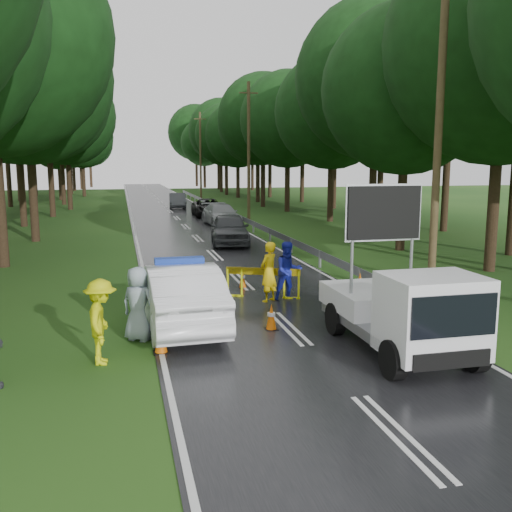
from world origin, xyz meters
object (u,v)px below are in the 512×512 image
object	(u,v)px
queue_car_third	(208,208)
queue_car_fourth	(178,201)
work_truck	(404,311)
barrier	(263,275)
civilian	(288,271)
queue_car_second	(221,215)
officer	(269,272)
queue_car_first	(230,229)
police_sedan	(180,295)

from	to	relation	value
queue_car_third	queue_car_fourth	bearing A→B (deg)	101.81
work_truck	barrier	xyz separation A→B (m)	(-1.75, 5.91, -0.27)
civilian	queue_car_second	bearing A→B (deg)	80.71
officer	queue_car_first	bearing A→B (deg)	-134.44
officer	queue_car_fourth	world-z (taller)	officer
queue_car_second	barrier	bearing A→B (deg)	-100.34
civilian	queue_car_fourth	world-z (taller)	civilian
barrier	queue_car_second	xyz separation A→B (m)	(2.36, 21.16, -0.02)
officer	queue_car_second	world-z (taller)	officer
barrier	queue_car_first	xyz separation A→B (m)	(1.21, 12.05, 0.07)
queue_car_second	queue_car_fourth	distance (m)	15.19
barrier	civilian	size ratio (longest dim) A/B	1.19
work_truck	queue_car_first	bearing A→B (deg)	91.42
civilian	queue_car_fourth	size ratio (longest dim) A/B	0.43
queue_car_third	police_sedan	bearing A→B (deg)	-98.63
officer	queue_car_third	bearing A→B (deg)	-134.03
barrier	police_sedan	bearing A→B (deg)	-114.25
police_sedan	queue_car_third	size ratio (longest dim) A/B	1.04
officer	queue_car_fourth	distance (m)	36.78
police_sedan	officer	size ratio (longest dim) A/B	2.76
queue_car_first	queue_car_third	bearing A→B (deg)	92.72
queue_car_first	officer	bearing A→B (deg)	-88.03
police_sedan	barrier	distance (m)	3.87
work_truck	civilian	xyz separation A→B (m)	(-1.04, 5.51, -0.09)
barrier	queue_car_first	bearing A→B (deg)	107.75
work_truck	queue_car_fourth	distance (m)	42.20
work_truck	queue_car_first	xyz separation A→B (m)	(-0.54, 17.97, -0.20)
police_sedan	queue_car_fourth	world-z (taller)	police_sedan
police_sedan	queue_car_third	world-z (taller)	police_sedan
queue_car_first	barrier	bearing A→B (deg)	-88.51
officer	queue_car_first	xyz separation A→B (m)	(1.15, 12.55, -0.13)
civilian	police_sedan	bearing A→B (deg)	-153.42
barrier	officer	size ratio (longest dim) A/B	1.17
civilian	queue_car_fourth	xyz separation A→B (m)	(0.15, 36.69, -0.22)
queue_car_first	queue_car_second	xyz separation A→B (m)	(1.14, 9.11, -0.08)
work_truck	queue_car_second	size ratio (longest dim) A/B	0.94
barrier	queue_car_third	world-z (taller)	queue_car_third
work_truck	queue_car_second	distance (m)	27.08
police_sedan	queue_car_fourth	bearing A→B (deg)	-97.96
police_sedan	barrier	bearing A→B (deg)	-140.24
officer	queue_car_first	world-z (taller)	officer
civilian	queue_car_first	world-z (taller)	civilian
civilian	queue_car_third	bearing A→B (deg)	81.54
barrier	queue_car_fourth	world-z (taller)	queue_car_fourth
queue_car_second	civilian	bearing A→B (deg)	-98.35
civilian	barrier	bearing A→B (deg)	145.17
queue_car_first	police_sedan	bearing A→B (deg)	-98.30
queue_car_second	queue_car_third	xyz separation A→B (m)	(0.09, 6.56, -0.03)
officer	queue_car_second	distance (m)	21.78
officer	queue_car_third	xyz separation A→B (m)	(2.39, 28.21, -0.24)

